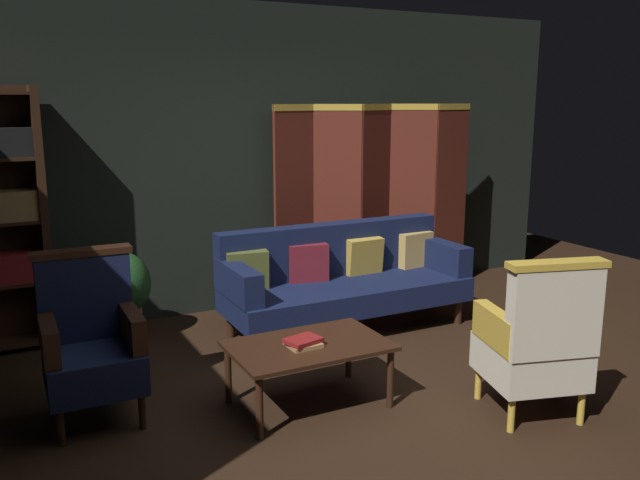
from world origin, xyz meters
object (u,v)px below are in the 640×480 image
(coffee_table, at_px, (309,351))
(armchair_wing_left, at_px, (91,342))
(book_tan_leather, at_px, (303,344))
(potted_plant, at_px, (123,291))
(book_red_leather, at_px, (303,340))
(armchair_gilt_accent, at_px, (537,342))
(velvet_couch, at_px, (342,276))
(folding_screen, at_px, (375,199))

(coffee_table, xyz_separation_m, armchair_wing_left, (-1.25, 0.48, 0.12))
(armchair_wing_left, bearing_deg, book_tan_leather, -22.52)
(armchair_wing_left, xyz_separation_m, potted_plant, (0.44, 1.28, -0.07))
(book_tan_leather, distance_m, book_red_leather, 0.03)
(coffee_table, distance_m, armchair_gilt_accent, 1.42)
(book_tan_leather, bearing_deg, velvet_couch, 52.10)
(coffee_table, distance_m, armchair_wing_left, 1.35)
(potted_plant, xyz_separation_m, book_tan_leather, (0.77, -1.78, 0.01))
(book_tan_leather, bearing_deg, armchair_wing_left, 157.48)
(folding_screen, distance_m, armchair_gilt_accent, 2.75)
(coffee_table, bearing_deg, potted_plant, 114.89)
(armchair_gilt_accent, relative_size, potted_plant, 1.41)
(potted_plant, bearing_deg, armchair_wing_left, -108.91)
(folding_screen, xyz_separation_m, armchair_gilt_accent, (-0.48, -2.66, -0.50))
(velvet_couch, xyz_separation_m, armchair_gilt_accent, (0.25, -2.01, 0.03))
(coffee_table, xyz_separation_m, potted_plant, (-0.82, 1.76, 0.05))
(armchair_gilt_accent, relative_size, book_tan_leather, 5.19)
(armchair_gilt_accent, relative_size, book_red_leather, 4.84)
(book_tan_leather, xyz_separation_m, book_red_leather, (0.00, 0.00, 0.03))
(coffee_table, distance_m, book_red_leather, 0.10)
(folding_screen, bearing_deg, book_red_leather, -131.88)
(armchair_gilt_accent, xyz_separation_m, book_tan_leather, (-1.23, 0.75, -0.06))
(armchair_wing_left, xyz_separation_m, book_tan_leather, (1.21, -0.50, -0.06))
(coffee_table, bearing_deg, armchair_wing_left, 159.15)
(folding_screen, relative_size, book_red_leather, 9.87)
(velvet_couch, bearing_deg, folding_screen, 41.66)
(velvet_couch, relative_size, coffee_table, 2.12)
(velvet_couch, bearing_deg, potted_plant, 163.25)
(coffee_table, height_order, potted_plant, potted_plant)
(velvet_couch, xyz_separation_m, potted_plant, (-1.74, 0.53, -0.03))
(armchair_gilt_accent, bearing_deg, folding_screen, 79.77)
(armchair_wing_left, distance_m, book_tan_leather, 1.31)
(folding_screen, height_order, book_tan_leather, folding_screen)
(armchair_wing_left, bearing_deg, folding_screen, 25.76)
(armchair_gilt_accent, bearing_deg, armchair_wing_left, 152.79)
(velvet_couch, relative_size, armchair_gilt_accent, 2.04)
(potted_plant, height_order, book_tan_leather, potted_plant)
(book_tan_leather, bearing_deg, folding_screen, 48.12)
(folding_screen, xyz_separation_m, coffee_table, (-1.66, -1.89, -0.61))
(folding_screen, xyz_separation_m, potted_plant, (-2.48, -0.13, -0.56))
(coffee_table, bearing_deg, book_tan_leather, -154.61)
(velvet_couch, distance_m, coffee_table, 1.55)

